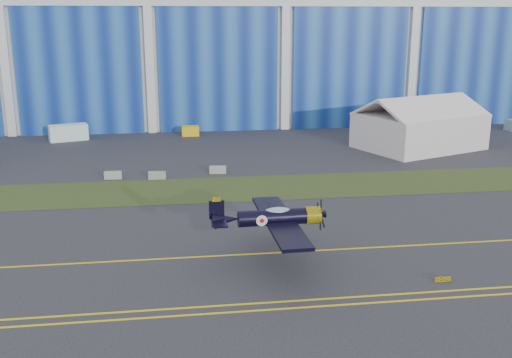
{
  "coord_description": "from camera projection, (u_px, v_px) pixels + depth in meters",
  "views": [
    {
      "loc": [
        3.3,
        -49.09,
        18.22
      ],
      "look_at": [
        10.51,
        2.1,
        4.26
      ],
      "focal_mm": 42.0,
      "sensor_mm": 36.0,
      "label": 1
    }
  ],
  "objects": [
    {
      "name": "barrier_b",
      "position": [
        157.0,
        175.0,
        69.74
      ],
      "size": [
        2.05,
        0.79,
        0.9
      ],
      "primitive_type": "cube",
      "rotation": [
        0.0,
        0.0,
        -0.1
      ],
      "color": "gray",
      "rests_on": "ground"
    },
    {
      "name": "shipping_container",
      "position": [
        68.0,
        133.0,
        91.6
      ],
      "size": [
        6.08,
        3.89,
        2.45
      ],
      "primitive_type": "cube",
      "rotation": [
        0.0,
        0.0,
        0.31
      ],
      "color": "white",
      "rests_on": "ground"
    },
    {
      "name": "taxiway_centreline",
      "position": [
        135.0,
        260.0,
        46.45
      ],
      "size": [
        200.0,
        0.2,
        0.02
      ],
      "primitive_type": "cube",
      "color": "yellow",
      "rests_on": "ground"
    },
    {
      "name": "hangar",
      "position": [
        152.0,
        35.0,
        115.97
      ],
      "size": [
        220.0,
        45.7,
        30.0
      ],
      "color": "silver",
      "rests_on": "ground"
    },
    {
      "name": "tent",
      "position": [
        420.0,
        122.0,
        85.58
      ],
      "size": [
        19.59,
        17.14,
        7.59
      ],
      "rotation": [
        0.0,
        0.0,
        0.38
      ],
      "color": "white",
      "rests_on": "ground"
    },
    {
      "name": "ground",
      "position": [
        138.0,
        238.0,
        51.24
      ],
      "size": [
        260.0,
        260.0,
        0.0
      ],
      "primitive_type": "plane",
      "color": "#312F38",
      "rests_on": "ground"
    },
    {
      "name": "tug",
      "position": [
        190.0,
        131.0,
        95.34
      ],
      "size": [
        2.74,
        1.77,
        1.56
      ],
      "primitive_type": "cube",
      "rotation": [
        0.0,
        0.0,
        0.04
      ],
      "color": "yellow",
      "rests_on": "ground"
    },
    {
      "name": "barrier_c",
      "position": [
        218.0,
        170.0,
        72.32
      ],
      "size": [
        2.06,
        0.86,
        0.9
      ],
      "primitive_type": "cube",
      "rotation": [
        0.0,
        0.0,
        -0.13
      ],
      "color": "#979D93",
      "rests_on": "ground"
    },
    {
      "name": "warbird",
      "position": [
        273.0,
        217.0,
        45.1
      ],
      "size": [
        10.33,
        12.33,
        3.57
      ],
      "rotation": [
        0.0,
        0.0,
        0.03
      ],
      "color": "black",
      "rests_on": "ground"
    },
    {
      "name": "edge_line_near",
      "position": [
        127.0,
        319.0,
        37.37
      ],
      "size": [
        80.0,
        0.2,
        0.02
      ],
      "primitive_type": "cube",
      "color": "yellow",
      "rests_on": "ground"
    },
    {
      "name": "guard_board_right",
      "position": [
        443.0,
        279.0,
        42.68
      ],
      "size": [
        1.2,
        0.15,
        0.35
      ],
      "primitive_type": "cube",
      "color": "yellow",
      "rests_on": "ground"
    },
    {
      "name": "edge_line_far",
      "position": [
        128.0,
        312.0,
        38.33
      ],
      "size": [
        80.0,
        0.2,
        0.02
      ],
      "primitive_type": "cube",
      "color": "yellow",
      "rests_on": "ground"
    },
    {
      "name": "grass_median",
      "position": [
        144.0,
        192.0,
        64.62
      ],
      "size": [
        260.0,
        10.0,
        0.02
      ],
      "primitive_type": "cube",
      "color": "#475128",
      "rests_on": "ground"
    },
    {
      "name": "barrier_a",
      "position": [
        113.0,
        175.0,
        69.82
      ],
      "size": [
        2.02,
        0.66,
        0.9
      ],
      "primitive_type": "cube",
      "rotation": [
        0.0,
        0.0,
        -0.03
      ],
      "color": "#989C90",
      "rests_on": "ground"
    }
  ]
}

